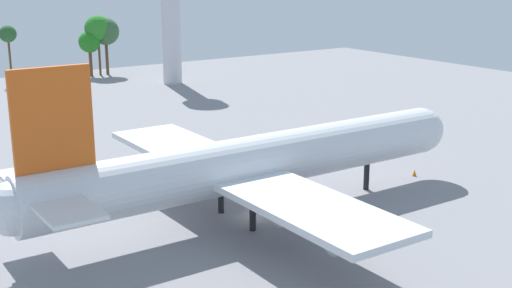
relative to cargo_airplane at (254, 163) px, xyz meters
The scene contains 5 objects.
ground_plane 6.34m from the cargo_airplane, ahead, with size 232.04×232.04×0.00m, color gray.
cargo_airplane is the anchor object (origin of this frame).
fuel_truck 29.00m from the cargo_airplane, 55.85° to the left, with size 4.71×5.15×2.26m.
safety_cone_nose 26.99m from the cargo_airplane, ahead, with size 0.59×0.59×0.85m, color orange.
tree_line_backdrop 106.40m from the cargo_airplane, 89.10° to the left, with size 73.76×7.34×15.93m.
Camera 1 is at (-40.14, -58.97, 27.44)m, focal length 47.27 mm.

